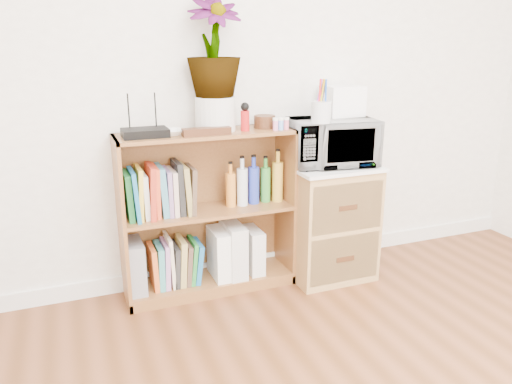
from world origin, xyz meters
TOP-DOWN VIEW (x-y plane):
  - skirting_board at (0.00, 2.24)m, footprint 4.00×0.02m
  - bookshelf at (-0.35, 2.10)m, footprint 1.00×0.30m
  - wicker_unit at (0.40, 2.02)m, footprint 0.50×0.45m
  - microwave at (0.40, 2.02)m, footprint 0.54×0.40m
  - pen_cup at (0.26, 1.92)m, footprint 0.11×0.11m
  - small_appliance at (0.51, 2.11)m, footprint 0.23×0.19m
  - router at (-0.69, 2.08)m, footprint 0.24×0.16m
  - white_bowl at (-0.55, 2.07)m, footprint 0.13×0.13m
  - plant_pot at (-0.29, 2.12)m, footprint 0.22×0.22m
  - potted_plant at (-0.29, 2.12)m, footprint 0.29×0.29m
  - trinket_box at (-0.37, 2.00)m, footprint 0.26×0.06m
  - kokeshi_doll at (-0.13, 2.06)m, footprint 0.05×0.05m
  - wooden_bowl at (0.00, 2.11)m, footprint 0.12×0.12m
  - paint_jars at (0.06, 2.01)m, footprint 0.10×0.04m
  - file_box at (-0.78, 2.10)m, footprint 0.09×0.23m
  - magazine_holder_left at (-0.29, 2.09)m, footprint 0.09×0.24m
  - magazine_holder_mid at (-0.20, 2.09)m, footprint 0.10×0.26m
  - magazine_holder_right at (-0.08, 2.09)m, footprint 0.09×0.22m
  - cookbooks at (-0.62, 2.10)m, footprint 0.38×0.20m
  - liquor_bottles at (-0.05, 2.10)m, footprint 0.36×0.07m
  - lower_books at (-0.56, 2.10)m, footprint 0.30×0.19m

SIDE VIEW (x-z plane):
  - skirting_board at x=0.00m, z-range 0.00..0.10m
  - lower_books at x=-0.56m, z-range 0.05..0.35m
  - magazine_holder_right at x=-0.08m, z-range 0.07..0.34m
  - file_box at x=-0.78m, z-range 0.07..0.36m
  - magazine_holder_left at x=-0.29m, z-range 0.07..0.36m
  - magazine_holder_mid at x=-0.20m, z-range 0.07..0.39m
  - wicker_unit at x=0.40m, z-range 0.00..0.70m
  - bookshelf at x=-0.35m, z-range 0.00..0.95m
  - cookbooks at x=-0.62m, z-range 0.49..0.78m
  - liquor_bottles at x=-0.05m, z-range 0.49..0.80m
  - microwave at x=0.40m, z-range 0.72..0.99m
  - white_bowl at x=-0.55m, z-range 0.95..0.98m
  - trinket_box at x=-0.37m, z-range 0.95..0.99m
  - router at x=-0.69m, z-range 0.95..0.99m
  - paint_jars at x=0.06m, z-range 0.95..1.00m
  - wooden_bowl at x=0.00m, z-range 0.95..1.02m
  - kokeshi_doll at x=-0.13m, z-range 0.95..1.06m
  - plant_pot at x=-0.29m, z-range 0.95..1.14m
  - pen_cup at x=0.26m, z-range 0.99..1.11m
  - small_appliance at x=0.51m, z-range 0.99..1.17m
  - potted_plant at x=-0.29m, z-range 1.14..1.66m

